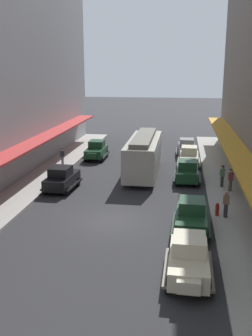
% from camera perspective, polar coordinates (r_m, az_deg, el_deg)
% --- Properties ---
extents(ground_plane, '(200.00, 200.00, 0.00)m').
position_cam_1_polar(ground_plane, '(23.93, -2.06, -7.76)').
color(ground_plane, '#2D2D30').
extents(sidewalk_right, '(3.00, 60.00, 0.15)m').
position_cam_1_polar(sidewalk_right, '(23.83, 16.18, -8.27)').
color(sidewalk_right, '#A8A59E').
rests_on(sidewalk_right, ground).
extents(parked_car_0, '(2.14, 4.26, 1.84)m').
position_cam_1_polar(parked_car_0, '(39.79, -4.33, 2.70)').
color(parked_car_0, '#193D23').
rests_on(parked_car_0, ground).
extents(parked_car_1, '(2.19, 4.28, 1.84)m').
position_cam_1_polar(parked_car_1, '(32.00, 8.96, -0.37)').
color(parked_car_1, '#193D23').
rests_on(parked_car_1, ground).
extents(parked_car_2, '(2.19, 4.28, 1.84)m').
position_cam_1_polar(parked_car_2, '(41.59, 8.83, 3.08)').
color(parked_car_2, slate).
rests_on(parked_car_2, ground).
extents(parked_car_3, '(2.31, 4.32, 1.84)m').
position_cam_1_polar(parked_car_3, '(29.96, -9.36, -1.41)').
color(parked_car_3, black).
rests_on(parked_car_3, ground).
extents(parked_car_4, '(2.19, 4.28, 1.84)m').
position_cam_1_polar(parked_car_4, '(17.84, 9.15, -12.77)').
color(parked_car_4, beige).
rests_on(parked_car_4, ground).
extents(parked_car_5, '(2.24, 4.30, 1.84)m').
position_cam_1_polar(parked_car_5, '(22.46, 9.54, -6.90)').
color(parked_car_5, '#193D23').
rests_on(parked_car_5, ground).
extents(parked_car_6, '(2.20, 4.28, 1.84)m').
position_cam_1_polar(parked_car_6, '(37.17, 9.19, 1.70)').
color(parked_car_6, beige).
rests_on(parked_car_6, ground).
extents(streetcar, '(2.54, 9.60, 3.46)m').
position_cam_1_polar(streetcar, '(33.59, 2.61, 2.19)').
color(streetcar, '#ADA899').
rests_on(streetcar, ground).
extents(fire_hydrant, '(0.24, 0.24, 0.82)m').
position_cam_1_polar(fire_hydrant, '(24.88, 13.18, -5.88)').
color(fire_hydrant, '#B21E19').
rests_on(fire_hydrant, sidewalk_right).
extents(pedestrian_0, '(0.36, 0.24, 1.64)m').
position_cam_1_polar(pedestrian_0, '(24.59, 14.41, -5.14)').
color(pedestrian_0, '#2D2D33').
rests_on(pedestrian_0, sidewalk_right).
extents(pedestrian_1, '(0.36, 0.28, 1.67)m').
position_cam_1_polar(pedestrian_1, '(36.82, -9.27, 1.69)').
color(pedestrian_1, slate).
rests_on(pedestrian_1, sidewalk_left).
extents(pedestrian_2, '(0.36, 0.28, 1.67)m').
position_cam_1_polar(pedestrian_2, '(29.77, 15.04, -1.69)').
color(pedestrian_2, '#4C4238').
rests_on(pedestrian_2, sidewalk_right).
extents(pedestrian_4, '(0.36, 0.28, 1.67)m').
position_cam_1_polar(pedestrian_4, '(30.69, 13.88, -1.14)').
color(pedestrian_4, '#2D2D33').
rests_on(pedestrian_4, sidewalk_right).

